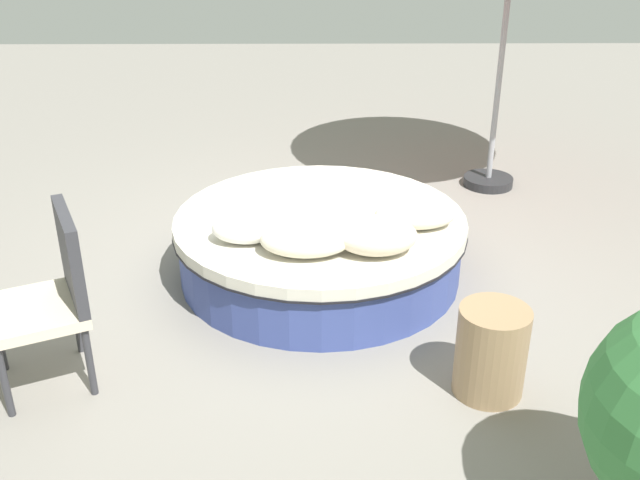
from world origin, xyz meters
TOP-DOWN VIEW (x-y plane):
  - ground_plane at (0.00, 0.00)m, footprint 16.00×16.00m
  - round_bed at (0.00, 0.00)m, footprint 1.99×1.99m
  - throw_pillow_0 at (0.47, 0.37)m, footprint 0.43×0.29m
  - throw_pillow_1 at (0.09, 0.54)m, footprint 0.56×0.35m
  - throw_pillow_2 at (-0.34, 0.52)m, footprint 0.51×0.39m
  - throw_pillow_3 at (-0.62, 0.16)m, footprint 0.53×0.30m
  - patio_chair at (1.42, 1.17)m, footprint 0.67×0.68m
  - side_table at (-0.89, 1.32)m, footprint 0.38×0.38m

SIDE VIEW (x-z plane):
  - ground_plane at x=0.00m, z-range 0.00..0.00m
  - round_bed at x=0.00m, z-range 0.01..0.45m
  - side_table at x=-0.89m, z-range 0.00..0.51m
  - throw_pillow_3 at x=-0.62m, z-range 0.44..0.61m
  - throw_pillow_0 at x=0.47m, z-range 0.44..0.62m
  - throw_pillow_1 at x=0.09m, z-range 0.44..0.63m
  - throw_pillow_2 at x=-0.34m, z-range 0.44..0.66m
  - patio_chair at x=1.42m, z-range 0.07..1.05m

